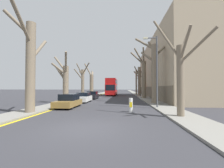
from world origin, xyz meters
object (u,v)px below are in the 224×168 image
Objects in this scene: street_tree_right_1 at (154,70)px; parked_car_2 at (92,95)px; street_tree_right_0 at (181,73)px; street_tree_left_0 at (30,63)px; street_tree_right_2 at (143,76)px; double_decker_bus at (112,86)px; street_tree_right_4 at (137,81)px; street_tree_right_3 at (140,80)px; traffic_bollard at (131,105)px; lamp_post at (156,68)px; parked_car_0 at (69,101)px; street_tree_left_3 at (91,83)px; street_tree_left_1 at (65,80)px; parked_car_1 at (83,98)px; street_tree_left_2 at (83,82)px.

street_tree_right_1 is 12.53m from parked_car_2.
street_tree_right_0 is 18.81m from parked_car_2.
street_tree_left_0 is at bearing 176.12° from street_tree_right_0.
parked_car_2 is (-9.26, -1.65, -3.55)m from street_tree_right_2.
parked_car_2 is (-2.54, -12.64, -1.76)m from double_decker_bus.
street_tree_right_4 reaches higher than double_decker_bus.
street_tree_right_0 is (11.14, -0.76, -0.90)m from street_tree_left_0.
street_tree_right_3 reaches higher than street_tree_right_0.
traffic_bollard is (-3.34, -24.64, -3.40)m from street_tree_right_3.
street_tree_right_3 is 1.06× the size of lamp_post.
street_tree_right_2 is 2.34× the size of parked_car_2.
street_tree_right_2 reaches higher than traffic_bollard.
street_tree_right_1 is 26.21m from street_tree_right_4.
parked_car_0 is (-9.43, 4.54, -2.36)m from street_tree_right_0.
street_tree_left_3 is at bearing 103.41° from parked_car_2.
street_tree_right_0 reaches higher than parked_car_2.
street_tree_left_1 is 14.45m from street_tree_right_0.
street_tree_right_0 is at bearing -89.45° from street_tree_right_2.
street_tree_left_1 is at bearing -141.42° from street_tree_right_2.
traffic_bollard is at bearing -52.02° from parked_car_1.
street_tree_left_2 is 1.61× the size of parked_car_0.
street_tree_left_3 is at bearing 90.81° from street_tree_left_0.
street_tree_right_2 is 13.18m from lamp_post.
street_tree_left_3 is 0.87× the size of street_tree_right_1.
street_tree_left_2 is at bearing -136.91° from street_tree_right_3.
street_tree_right_4 is (11.62, 26.19, 1.03)m from street_tree_left_1.
lamp_post is (8.77, 0.04, 3.36)m from parked_car_0.
parked_car_0 is 1.01× the size of parked_car_2.
street_tree_right_4 reaches higher than parked_car_0.
street_tree_left_1 is 1.62× the size of parked_car_1.
street_tree_left_2 is 12.02m from parked_car_0.
street_tree_right_2 reaches higher than street_tree_right_4.
street_tree_right_1 is 4.14m from lamp_post.
lamp_post is at bearing -91.96° from street_tree_right_3.
street_tree_left_0 is at bearing -170.12° from traffic_bollard.
street_tree_left_1 is at bearing 159.35° from lamp_post.
street_tree_left_1 is at bearing -146.98° from parked_car_1.
traffic_bollard is (-3.07, -15.63, -3.63)m from street_tree_right_2.
parked_car_0 is at bearing -81.12° from street_tree_left_2.
street_tree_left_2 is 21.89m from street_tree_right_4.
street_tree_right_3 is at bearing 43.09° from street_tree_left_2.
street_tree_right_3 is at bearing 89.79° from street_tree_right_0.
street_tree_left_3 is 0.96× the size of street_tree_right_4.
street_tree_left_1 reaches higher than parked_car_2.
parked_car_0 is at bearing -84.20° from street_tree_left_3.
street_tree_right_3 is 1.88× the size of parked_car_0.
street_tree_left_0 reaches higher than street_tree_left_2.
street_tree_right_3 is at bearing 10.19° from street_tree_left_3.
parked_car_2 is at bearing -131.78° from street_tree_right_3.
street_tree_right_4 is (0.08, 26.21, -0.21)m from street_tree_right_1.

